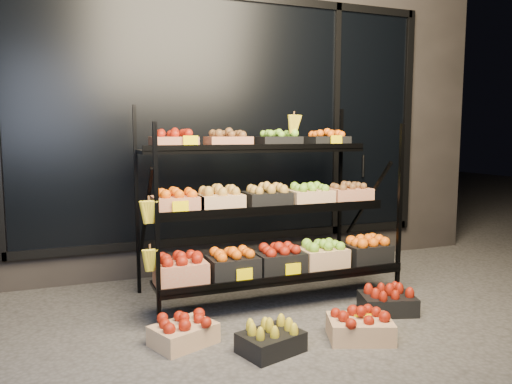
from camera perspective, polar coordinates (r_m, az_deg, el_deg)
name	(u,v)px	position (r m, az deg, el deg)	size (l,w,h in m)	color
ground	(299,322)	(3.91, 4.98, -14.58)	(24.00, 24.00, 0.00)	#514F4C
building	(204,105)	(6.08, -5.91, 9.82)	(6.00, 2.08, 3.50)	#2D2826
display_rack	(267,208)	(4.23, 1.32, -1.86)	(2.18, 1.02, 1.70)	black
tag_floor_b	(362,328)	(3.71, 12.07, -14.95)	(0.13, 0.01, 0.12)	#FFDD00
floor_crate_left	(184,331)	(3.53, -8.28, -15.42)	(0.48, 0.43, 0.20)	tan
floor_crate_midleft	(271,338)	(3.38, 1.71, -16.38)	(0.46, 0.39, 0.20)	black
floor_crate_midright	(360,325)	(3.64, 11.80, -14.69)	(0.51, 0.45, 0.21)	tan
floor_crate_right	(388,300)	(4.19, 14.80, -11.89)	(0.49, 0.42, 0.21)	black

